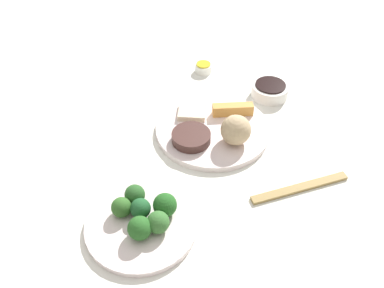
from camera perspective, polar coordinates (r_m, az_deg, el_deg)
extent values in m
cube|color=white|center=(1.03, 1.21, 1.02)|extent=(2.20, 2.20, 0.02)
cylinder|color=white|center=(1.02, 2.96, 2.14)|extent=(0.29, 0.29, 0.02)
sphere|color=tan|center=(0.96, 6.33, 2.02)|extent=(0.07, 0.07, 0.07)
cube|color=gold|center=(1.05, 5.89, 4.95)|extent=(0.11, 0.05, 0.03)
cube|color=beige|center=(1.05, 0.02, 4.73)|extent=(0.08, 0.08, 0.02)
cylinder|color=#472A26|center=(0.97, -0.12, 0.99)|extent=(0.10, 0.10, 0.02)
cylinder|color=white|center=(0.83, -7.25, -11.36)|extent=(0.23, 0.23, 0.01)
sphere|color=#276124|center=(0.79, -7.54, -11.91)|extent=(0.05, 0.05, 0.05)
sphere|color=#20592C|center=(0.82, -7.42, -9.17)|extent=(0.04, 0.04, 0.04)
sphere|color=#326426|center=(0.82, -10.13, -8.95)|extent=(0.04, 0.04, 0.04)
sphere|color=#215C1F|center=(0.81, -3.91, -8.74)|extent=(0.05, 0.05, 0.05)
sphere|color=#376F30|center=(0.79, -4.91, -11.15)|extent=(0.05, 0.05, 0.05)
sphere|color=#295926|center=(0.84, -8.23, -7.22)|extent=(0.04, 0.04, 0.04)
cylinder|color=white|center=(1.16, 11.11, 7.55)|extent=(0.10, 0.10, 0.04)
cylinder|color=black|center=(1.15, 11.24, 8.35)|extent=(0.09, 0.09, 0.00)
cylinder|color=white|center=(1.25, 1.64, 10.85)|extent=(0.05, 0.05, 0.02)
cylinder|color=yellow|center=(1.24, 1.65, 11.41)|extent=(0.04, 0.04, 0.00)
cube|color=#9F8248|center=(0.92, 15.27, -6.09)|extent=(0.22, 0.13, 0.01)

